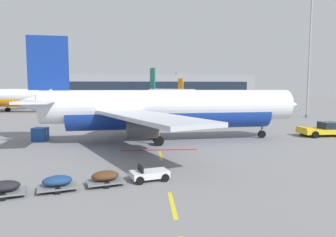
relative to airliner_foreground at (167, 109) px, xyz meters
The scene contains 12 objects.
ground 24.66m from the airliner_foreground, 31.19° to the left, with size 400.00×400.00×0.00m, color slate.
apron_paint_markings 9.71m from the airliner_foreground, 97.60° to the left, with size 8.00×94.51×0.01m.
airliner_foreground is the anchor object (origin of this frame).
pushback_tug 21.64m from the airliner_foreground, ahead, with size 6.16×3.48×2.08m.
airliner_mid_left 60.57m from the airliner_foreground, 129.49° to the left, with size 34.42×34.01×12.06m.
airliner_far_center 71.75m from the airliner_foreground, 77.48° to the left, with size 25.98×27.25×9.90m.
airliner_far_right 40.57m from the airliner_foreground, 85.46° to the left, with size 33.28×34.19×12.13m.
catering_truck 22.74m from the airliner_foreground, 50.55° to the left, with size 4.54×7.40×3.14m.
baggage_train 18.82m from the airliner_foreground, 111.33° to the right, with size 11.52×4.84×1.14m.
uld_cargo_container 15.87m from the airliner_foreground, behind, with size 1.78×1.75×1.60m.
apron_light_mast_far 44.23m from the airliner_foreground, 39.82° to the left, with size 1.80×1.80×27.73m.
terminal_satellite 121.29m from the airliner_foreground, 89.18° to the left, with size 99.28×20.44×14.35m.
Camera 1 is at (16.47, -9.70, 6.50)m, focal length 33.03 mm.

